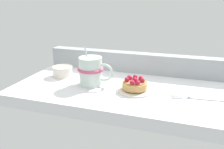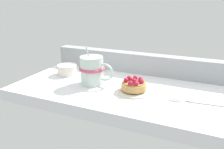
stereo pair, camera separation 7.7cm
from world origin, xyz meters
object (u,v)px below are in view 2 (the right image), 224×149
(raspberry_tart, at_px, (134,85))
(dessert_fork, at_px, (196,102))
(coffee_mug, at_px, (92,70))
(sugar_bowl, at_px, (67,69))
(dessert_plate, at_px, (134,90))

(raspberry_tart, bearing_deg, dessert_fork, -1.68)
(coffee_mug, relative_size, sugar_bowl, 1.71)
(coffee_mug, bearing_deg, dessert_fork, -2.38)
(dessert_fork, bearing_deg, dessert_plate, 178.39)
(dessert_plate, distance_m, coffee_mug, 0.17)
(raspberry_tart, xyz_separation_m, dessert_fork, (0.20, -0.01, -0.02))
(dessert_fork, bearing_deg, coffee_mug, 177.62)
(dessert_plate, distance_m, raspberry_tart, 0.02)
(dessert_fork, bearing_deg, raspberry_tart, 178.32)
(raspberry_tart, relative_size, coffee_mug, 0.60)
(raspberry_tart, distance_m, coffee_mug, 0.16)
(raspberry_tart, xyz_separation_m, coffee_mug, (-0.16, 0.01, 0.03))
(dessert_plate, relative_size, raspberry_tart, 1.47)
(dessert_fork, relative_size, sugar_bowl, 2.04)
(coffee_mug, bearing_deg, raspberry_tart, -3.25)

